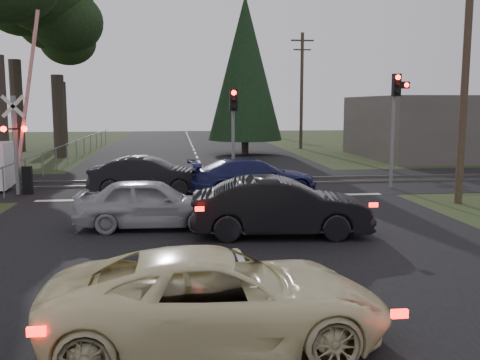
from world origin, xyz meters
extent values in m
plane|color=#2B3719|center=(0.00, 0.00, 0.00)|extent=(120.00, 120.00, 0.00)
cube|color=black|center=(0.00, 10.00, 0.01)|extent=(14.00, 100.00, 0.01)
cube|color=black|center=(0.00, 12.00, 0.01)|extent=(120.00, 8.00, 0.01)
cube|color=silver|center=(0.00, 8.20, 0.01)|extent=(13.00, 0.35, 0.00)
cube|color=#59544C|center=(0.00, 11.20, 0.05)|extent=(120.00, 0.12, 0.10)
cube|color=#59544C|center=(0.00, 12.80, 0.05)|extent=(120.00, 0.12, 0.10)
cylinder|color=slate|center=(-7.50, 9.80, 1.90)|extent=(0.18, 0.18, 3.80)
cube|color=white|center=(-7.50, 9.70, 3.40)|extent=(0.88, 0.03, 0.88)
cube|color=white|center=(-7.50, 9.70, 3.40)|extent=(0.88, 0.03, 0.88)
cube|color=black|center=(-7.50, 9.72, 2.55)|extent=(0.90, 0.06, 0.06)
sphere|color=#FF0C07|center=(-7.88, 9.65, 2.55)|extent=(0.22, 0.22, 0.22)
sphere|color=#FF0C07|center=(-7.12, 9.65, 2.55)|extent=(0.22, 0.22, 0.22)
cube|color=black|center=(-7.15, 9.80, 0.55)|extent=(0.35, 0.25, 1.10)
cube|color=red|center=(-6.95, 9.80, 4.00)|extent=(1.16, 0.10, 5.93)
cylinder|color=slate|center=(7.50, 9.60, 1.90)|extent=(0.14, 0.14, 3.80)
cube|color=black|center=(7.50, 9.42, 4.25)|extent=(0.32, 0.24, 0.90)
sphere|color=#FF0C07|center=(7.50, 9.29, 4.55)|extent=(0.20, 0.20, 0.20)
sphere|color=black|center=(7.50, 9.29, 4.25)|extent=(0.18, 0.18, 0.18)
sphere|color=black|center=(7.50, 9.29, 3.95)|extent=(0.18, 0.18, 0.18)
cube|color=black|center=(7.88, 9.42, 4.25)|extent=(0.28, 0.22, 0.28)
sphere|color=#FF0C07|center=(7.88, 9.30, 4.25)|extent=(0.18, 0.18, 0.18)
cylinder|color=slate|center=(1.00, 10.80, 1.60)|extent=(0.14, 0.14, 3.20)
cube|color=black|center=(1.00, 10.62, 3.65)|extent=(0.32, 0.24, 0.90)
sphere|color=#FF0C07|center=(1.00, 10.49, 3.95)|extent=(0.20, 0.20, 0.20)
sphere|color=black|center=(1.00, 10.49, 3.65)|extent=(0.18, 0.18, 0.18)
sphere|color=black|center=(1.00, 10.49, 3.35)|extent=(0.18, 0.18, 0.18)
cylinder|color=#4C3D2D|center=(8.50, 6.00, 4.50)|extent=(0.26, 0.26, 9.00)
cylinder|color=#4C3D2D|center=(8.50, 30.00, 4.50)|extent=(0.26, 0.26, 9.00)
cube|color=#4C3D2D|center=(8.50, 30.00, 8.40)|extent=(1.80, 0.12, 0.12)
cube|color=#4C3D2D|center=(8.50, 30.00, 7.70)|extent=(1.40, 0.10, 0.10)
cylinder|color=#4C3D2D|center=(8.50, 55.00, 4.50)|extent=(0.26, 0.26, 9.00)
cube|color=#4C3D2D|center=(8.50, 55.00, 8.40)|extent=(1.80, 0.12, 0.12)
cube|color=#4C3D2D|center=(8.50, 55.00, 7.70)|extent=(1.40, 0.10, 0.10)
cylinder|color=#473D33|center=(-9.00, 25.00, 2.70)|extent=(0.80, 0.80, 5.40)
ellipsoid|color=black|center=(-9.00, 25.00, 9.60)|extent=(6.00, 6.00, 7.20)
cylinder|color=#473D33|center=(-13.00, 30.00, 3.38)|extent=(0.89, 0.89, 6.75)
cylinder|color=#473D33|center=(-11.00, 36.00, 2.70)|extent=(0.80, 0.80, 5.40)
ellipsoid|color=black|center=(-11.00, 36.00, 9.60)|extent=(6.00, 6.00, 7.20)
cylinder|color=#473D33|center=(3.50, 26.00, 1.00)|extent=(0.50, 0.50, 2.00)
cone|color=black|center=(3.50, 26.00, 6.00)|extent=(5.20, 5.20, 10.00)
cube|color=#59514C|center=(18.00, 22.00, 2.00)|extent=(14.00, 10.00, 4.00)
imported|color=beige|center=(-0.85, -4.19, 0.69)|extent=(4.96, 2.33, 1.37)
imported|color=black|center=(1.31, 2.10, 0.77)|extent=(4.81, 2.01, 1.55)
imported|color=#999CA0|center=(-2.15, 3.42, 0.71)|extent=(4.22, 1.85, 1.42)
imported|color=#1A1C4E|center=(1.53, 8.44, 0.71)|extent=(5.09, 2.49, 1.42)
imported|color=black|center=(-2.48, 9.21, 0.73)|extent=(4.56, 1.95, 1.46)
camera|label=1|loc=(-1.43, -11.56, 3.46)|focal=40.00mm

